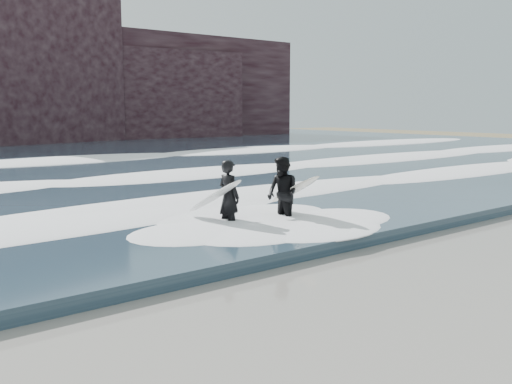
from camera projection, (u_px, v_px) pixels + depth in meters
ground at (396, 314)px, 8.58m from camera, size 120.00×120.00×0.00m
foam_near at (128, 207)px, 15.49m from camera, size 60.00×3.20×0.20m
foam_mid at (42, 181)px, 20.91m from camera, size 60.00×4.00×0.24m
surfer_left at (227, 196)px, 14.05m from camera, size 1.08×1.83×1.82m
surfer_right at (284, 193)px, 14.42m from camera, size 1.13×1.89×1.87m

